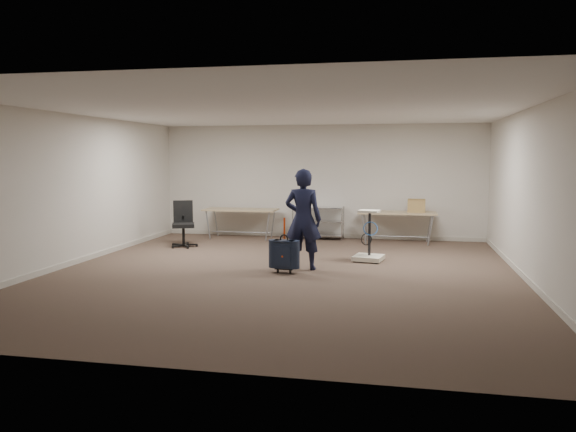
# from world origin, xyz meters

# --- Properties ---
(ground) EXTENTS (9.00, 9.00, 0.00)m
(ground) POSITION_xyz_m (0.00, 0.00, 0.00)
(ground) COLOR #443329
(ground) RESTS_ON ground
(room_shell) EXTENTS (8.00, 9.00, 9.00)m
(room_shell) POSITION_xyz_m (0.00, 1.38, 0.05)
(room_shell) COLOR beige
(room_shell) RESTS_ON ground
(folding_table_left) EXTENTS (1.80, 0.75, 0.73)m
(folding_table_left) POSITION_xyz_m (-1.90, 3.95, 0.68)
(folding_table_left) COLOR #99835E
(folding_table_left) RESTS_ON ground
(folding_table_right) EXTENTS (1.80, 0.75, 0.73)m
(folding_table_right) POSITION_xyz_m (1.90, 3.95, 0.68)
(folding_table_right) COLOR #99835E
(folding_table_right) RESTS_ON ground
(wire_shelf) EXTENTS (1.22, 0.47, 0.80)m
(wire_shelf) POSITION_xyz_m (0.00, 4.20, 0.44)
(wire_shelf) COLOR silver
(wire_shelf) RESTS_ON ground
(person) EXTENTS (0.67, 0.45, 1.81)m
(person) POSITION_xyz_m (0.28, 0.45, 0.90)
(person) COLOR black
(person) RESTS_ON ground
(suitcase) EXTENTS (0.37, 0.23, 0.97)m
(suitcase) POSITION_xyz_m (0.02, 0.05, 0.33)
(suitcase) COLOR black
(suitcase) RESTS_ON ground
(office_chair) EXTENTS (0.62, 0.63, 1.03)m
(office_chair) POSITION_xyz_m (-2.80, 2.43, 0.31)
(office_chair) COLOR black
(office_chair) RESTS_ON ground
(equipment_cart) EXTENTS (0.63, 0.63, 0.99)m
(equipment_cart) POSITION_xyz_m (1.39, 1.48, 0.26)
(equipment_cart) COLOR beige
(equipment_cart) RESTS_ON ground
(cardboard_box) EXTENTS (0.41, 0.31, 0.30)m
(cardboard_box) POSITION_xyz_m (2.33, 4.01, 0.88)
(cardboard_box) COLOR #A0844A
(cardboard_box) RESTS_ON folding_table_right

